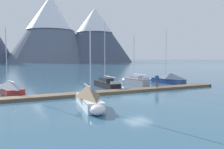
{
  "coord_description": "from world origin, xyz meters",
  "views": [
    {
      "loc": [
        -12.88,
        -19.84,
        4.13
      ],
      "look_at": [
        0.0,
        6.0,
        2.0
      ],
      "focal_mm": 37.01,
      "sensor_mm": 36.0,
      "label": 1
    }
  ],
  "objects_px": {
    "sailboat_mid_dock_port": "(105,83)",
    "person_on_dock": "(157,80)",
    "sailboat_second_berth": "(89,96)",
    "sailboat_far_berth": "(168,78)",
    "sailboat_mid_dock_starboard": "(134,81)",
    "sailboat_nearest_berth": "(8,87)"
  },
  "relations": [
    {
      "from": "sailboat_nearest_berth",
      "to": "sailboat_far_berth",
      "type": "xyz_separation_m",
      "value": [
        23.34,
        -0.16,
        0.1
      ]
    },
    {
      "from": "sailboat_nearest_berth",
      "to": "sailboat_mid_dock_starboard",
      "type": "xyz_separation_m",
      "value": [
        17.39,
        0.46,
        -0.1
      ]
    },
    {
      "from": "sailboat_nearest_berth",
      "to": "sailboat_far_berth",
      "type": "height_order",
      "value": "sailboat_far_berth"
    },
    {
      "from": "sailboat_second_berth",
      "to": "sailboat_mid_dock_port",
      "type": "distance_m",
      "value": 12.71
    },
    {
      "from": "sailboat_second_berth",
      "to": "sailboat_far_berth",
      "type": "xyz_separation_m",
      "value": [
        17.59,
        10.9,
        -0.06
      ]
    },
    {
      "from": "sailboat_second_berth",
      "to": "person_on_dock",
      "type": "relative_size",
      "value": 3.97
    },
    {
      "from": "person_on_dock",
      "to": "sailboat_far_berth",
      "type": "bearing_deg",
      "value": 39.42
    },
    {
      "from": "sailboat_far_berth",
      "to": "sailboat_mid_dock_port",
      "type": "bearing_deg",
      "value": -179.95
    },
    {
      "from": "sailboat_second_berth",
      "to": "sailboat_far_berth",
      "type": "relative_size",
      "value": 0.8
    },
    {
      "from": "sailboat_mid_dock_port",
      "to": "person_on_dock",
      "type": "distance_m",
      "value": 7.1
    },
    {
      "from": "sailboat_mid_dock_starboard",
      "to": "sailboat_far_berth",
      "type": "bearing_deg",
      "value": -5.96
    },
    {
      "from": "sailboat_mid_dock_starboard",
      "to": "person_on_dock",
      "type": "xyz_separation_m",
      "value": [
        0.09,
        -5.44,
        0.65
      ]
    },
    {
      "from": "sailboat_second_berth",
      "to": "sailboat_mid_dock_starboard",
      "type": "relative_size",
      "value": 0.9
    },
    {
      "from": "sailboat_nearest_berth",
      "to": "sailboat_mid_dock_starboard",
      "type": "height_order",
      "value": "sailboat_nearest_berth"
    },
    {
      "from": "sailboat_second_berth",
      "to": "sailboat_far_berth",
      "type": "height_order",
      "value": "sailboat_far_berth"
    },
    {
      "from": "sailboat_mid_dock_port",
      "to": "person_on_dock",
      "type": "xyz_separation_m",
      "value": [
        5.17,
        -4.81,
        0.71
      ]
    },
    {
      "from": "sailboat_second_berth",
      "to": "person_on_dock",
      "type": "distance_m",
      "value": 13.21
    },
    {
      "from": "sailboat_nearest_berth",
      "to": "person_on_dock",
      "type": "xyz_separation_m",
      "value": [
        17.48,
        -4.99,
        0.55
      ]
    },
    {
      "from": "sailboat_second_berth",
      "to": "sailboat_mid_dock_starboard",
      "type": "distance_m",
      "value": 16.38
    },
    {
      "from": "sailboat_far_berth",
      "to": "person_on_dock",
      "type": "relative_size",
      "value": 4.98
    },
    {
      "from": "person_on_dock",
      "to": "sailboat_nearest_berth",
      "type": "bearing_deg",
      "value": 164.08
    },
    {
      "from": "sailboat_mid_dock_starboard",
      "to": "sailboat_nearest_berth",
      "type": "bearing_deg",
      "value": -178.49
    }
  ]
}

